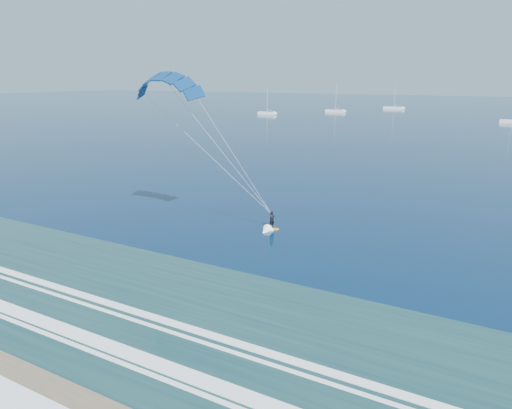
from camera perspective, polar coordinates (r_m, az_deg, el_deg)
The scene contains 6 objects.
ground at distance 28.48m, azimuth -27.64°, elevation -20.36°, with size 900.00×900.00×0.00m, color #082446.
kitesurfer_rig at distance 47.09m, azimuth -4.80°, elevation 7.20°, with size 15.03×8.53×17.59m.
sailboat_0 at distance 207.72m, azimuth 1.40°, elevation 11.36°, with size 8.42×2.40×11.49m.
sailboat_1 at distance 224.43m, azimuth 9.89°, elevation 11.45°, with size 9.41×2.40×12.82m.
sailboat_2 at distance 254.81m, azimuth 16.84°, elevation 11.50°, with size 10.52×2.40×13.93m.
sailboat_3 at distance 191.69m, azimuth 29.37°, elevation 9.05°, with size 8.07×2.40×11.29m.
Camera 1 is at (20.50, -11.76, 15.89)m, focal length 32.00 mm.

